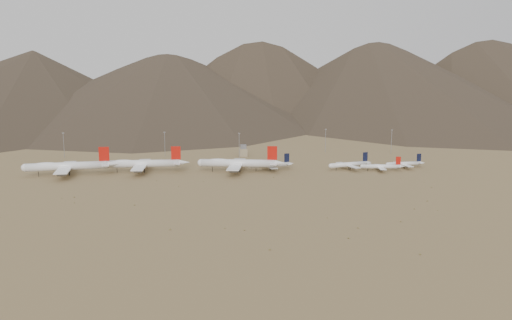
{
  "coord_description": "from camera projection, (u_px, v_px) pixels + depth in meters",
  "views": [
    {
      "loc": [
        -3.2,
        -389.31,
        80.15
      ],
      "look_at": [
        34.96,
        30.0,
        10.73
      ],
      "focal_mm": 35.0,
      "sensor_mm": 36.0,
      "label": 1
    }
  ],
  "objects": [
    {
      "name": "narrowbody_d",
      "position": [
        405.0,
        164.0,
        447.43
      ],
      "size": [
        38.3,
        27.85,
        12.7
      ],
      "rotation": [
        0.0,
        0.0,
        0.14
      ],
      "color": "white",
      "rests_on": "ground"
    },
    {
      "name": "mast_east",
      "position": [
        325.0,
        139.0,
        540.45
      ],
      "size": [
        2.0,
        0.6,
        25.7
      ],
      "color": "gray",
      "rests_on": "ground"
    },
    {
      "name": "desert_scrub",
      "position": [
        131.0,
        211.0,
        302.47
      ],
      "size": [
        449.83,
        184.09,
        0.97
      ],
      "color": "olive",
      "rests_on": "ground"
    },
    {
      "name": "narrowbody_b",
      "position": [
        350.0,
        164.0,
        440.29
      ],
      "size": [
        42.99,
        31.95,
        14.66
      ],
      "rotation": [
        0.0,
        0.0,
        0.31
      ],
      "color": "white",
      "rests_on": "ground"
    },
    {
      "name": "widebody_east",
      "position": [
        238.0,
        163.0,
        428.39
      ],
      "size": [
        76.23,
        59.46,
        22.79
      ],
      "rotation": [
        0.0,
        0.0,
        -0.16
      ],
      "color": "white",
      "rests_on": "ground"
    },
    {
      "name": "mast_centre",
      "position": [
        239.0,
        144.0,
        501.62
      ],
      "size": [
        2.0,
        0.6,
        25.7
      ],
      "color": "gray",
      "rests_on": "ground"
    },
    {
      "name": "mountain_ridge",
      "position": [
        211.0,
        50.0,
        1255.82
      ],
      "size": [
        4400.0,
        1000.0,
        300.0
      ],
      "color": "#493D2C",
      "rests_on": "ground"
    },
    {
      "name": "mast_far_west",
      "position": [
        64.0,
        144.0,
        503.37
      ],
      "size": [
        2.0,
        0.6,
        25.7
      ],
      "color": "gray",
      "rests_on": "ground"
    },
    {
      "name": "mast_far_east",
      "position": [
        391.0,
        140.0,
        533.02
      ],
      "size": [
        2.0,
        0.6,
        25.7
      ],
      "color": "gray",
      "rests_on": "ground"
    },
    {
      "name": "ground",
      "position": [
        216.0,
        180.0,
        395.87
      ],
      "size": [
        3000.0,
        3000.0,
        0.0
      ],
      "primitive_type": "plane",
      "color": "#937D4C",
      "rests_on": "ground"
    },
    {
      "name": "widebody_centre",
      "position": [
        143.0,
        163.0,
        427.62
      ],
      "size": [
        74.47,
        56.9,
        22.12
      ],
      "rotation": [
        0.0,
        0.0,
        0.01
      ],
      "color": "white",
      "rests_on": "ground"
    },
    {
      "name": "narrowbody_a",
      "position": [
        271.0,
        165.0,
        437.7
      ],
      "size": [
        42.14,
        31.03,
        14.15
      ],
      "rotation": [
        0.0,
        0.0,
        0.24
      ],
      "color": "white",
      "rests_on": "ground"
    },
    {
      "name": "widebody_west",
      "position": [
        68.0,
        166.0,
        413.47
      ],
      "size": [
        77.36,
        60.13,
        23.06
      ],
      "rotation": [
        0.0,
        0.0,
        0.14
      ],
      "color": "white",
      "rests_on": "ground"
    },
    {
      "name": "mast_west",
      "position": [
        165.0,
        143.0,
        511.19
      ],
      "size": [
        2.0,
        0.6,
        25.7
      ],
      "color": "gray",
      "rests_on": "ground"
    },
    {
      "name": "narrowbody_c",
      "position": [
        382.0,
        166.0,
        433.34
      ],
      "size": [
        38.78,
        28.11,
        12.83
      ],
      "rotation": [
        0.0,
        0.0,
        -0.12
      ],
      "color": "white",
      "rests_on": "ground"
    },
    {
      "name": "control_tower",
      "position": [
        243.0,
        151.0,
        515.6
      ],
      "size": [
        8.0,
        8.0,
        12.0
      ],
      "color": "gray",
      "rests_on": "ground"
    }
  ]
}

